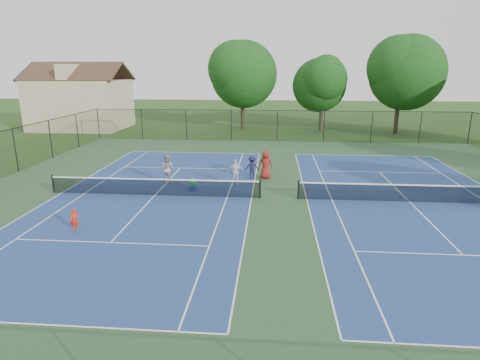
# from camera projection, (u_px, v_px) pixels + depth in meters

# --- Properties ---
(ground) EXTENTS (140.00, 140.00, 0.00)m
(ground) POSITION_uv_depth(u_px,v_px,m) (279.00, 199.00, 22.12)
(ground) COLOR #234716
(ground) RESTS_ON ground
(court_pad) EXTENTS (36.00, 36.00, 0.01)m
(court_pad) POSITION_uv_depth(u_px,v_px,m) (279.00, 199.00, 22.12)
(court_pad) COLOR #294828
(court_pad) RESTS_ON ground
(tennis_court_left) EXTENTS (12.00, 23.83, 1.07)m
(tennis_court_left) POSITION_uv_depth(u_px,v_px,m) (155.00, 194.00, 22.65)
(tennis_court_left) COLOR navy
(tennis_court_left) RESTS_ON ground
(tennis_court_right) EXTENTS (12.00, 23.83, 1.07)m
(tennis_court_right) POSITION_uv_depth(u_px,v_px,m) (410.00, 200.00, 21.54)
(tennis_court_right) COLOR navy
(tennis_court_right) RESTS_ON ground
(perimeter_fence) EXTENTS (36.08, 36.08, 3.02)m
(perimeter_fence) POSITION_uv_depth(u_px,v_px,m) (280.00, 171.00, 21.69)
(perimeter_fence) COLOR black
(perimeter_fence) RESTS_ON ground
(tree_back_b) EXTENTS (7.60, 7.60, 10.03)m
(tree_back_b) POSITION_uv_depth(u_px,v_px,m) (243.00, 71.00, 45.61)
(tree_back_b) COLOR #2D2116
(tree_back_b) RESTS_ON ground
(tree_back_c) EXTENTS (6.00, 6.00, 8.40)m
(tree_back_c) POSITION_uv_depth(u_px,v_px,m) (323.00, 82.00, 44.24)
(tree_back_c) COLOR #2D2116
(tree_back_c) RESTS_ON ground
(tree_back_d) EXTENTS (7.80, 7.80, 10.37)m
(tree_back_d) POSITION_uv_depth(u_px,v_px,m) (402.00, 69.00, 42.28)
(tree_back_d) COLOR #2D2116
(tree_back_d) RESTS_ON ground
(clapboard_house) EXTENTS (10.80, 8.10, 7.65)m
(clapboard_house) POSITION_uv_depth(u_px,v_px,m) (81.00, 102.00, 47.09)
(clapboard_house) COLOR tan
(clapboard_house) RESTS_ON ground
(child_player) EXTENTS (0.43, 0.36, 1.00)m
(child_player) POSITION_uv_depth(u_px,v_px,m) (74.00, 220.00, 17.68)
(child_player) COLOR red
(child_player) RESTS_ON ground
(instructor) EXTENTS (0.99, 0.83, 1.83)m
(instructor) POSITION_uv_depth(u_px,v_px,m) (167.00, 169.00, 24.93)
(instructor) COLOR #999A9C
(instructor) RESTS_ON ground
(bystander_a) EXTENTS (1.03, 0.66, 1.62)m
(bystander_a) POSITION_uv_depth(u_px,v_px,m) (236.00, 172.00, 24.50)
(bystander_a) COLOR silver
(bystander_a) RESTS_ON ground
(bystander_b) EXTENTS (0.96, 0.56, 1.48)m
(bystander_b) POSITION_uv_depth(u_px,v_px,m) (252.00, 167.00, 25.98)
(bystander_b) COLOR #191937
(bystander_b) RESTS_ON ground
(bystander_c) EXTENTS (0.94, 0.65, 1.83)m
(bystander_c) POSITION_uv_depth(u_px,v_px,m) (265.00, 165.00, 25.92)
(bystander_c) COLOR maroon
(bystander_c) RESTS_ON ground
(ball_crate) EXTENTS (0.44, 0.39, 0.29)m
(ball_crate) POSITION_uv_depth(u_px,v_px,m) (193.00, 188.00, 23.62)
(ball_crate) COLOR #162F9D
(ball_crate) RESTS_ON ground
(ball_hopper) EXTENTS (0.42, 0.39, 0.39)m
(ball_hopper) POSITION_uv_depth(u_px,v_px,m) (193.00, 182.00, 23.53)
(ball_hopper) COLOR green
(ball_hopper) RESTS_ON ball_crate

